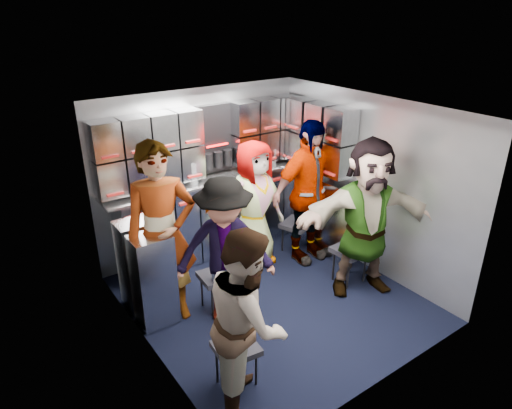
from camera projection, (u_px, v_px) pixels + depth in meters
floor at (272, 299)px, 5.06m from camera, size 3.00×3.00×0.00m
wall_back at (201, 172)px, 5.75m from camera, size 2.80×0.04×2.10m
wall_left at (143, 253)px, 3.89m from camera, size 0.04×3.00×2.10m
wall_right at (368, 184)px, 5.37m from camera, size 0.04×3.00×2.10m
ceiling at (275, 110)px, 4.21m from camera, size 2.80×3.00×0.02m
cart_bank_back at (211, 218)px, 5.82m from camera, size 2.68×0.38×0.99m
cart_bank_left at (146, 272)px, 4.65m from camera, size 0.38×0.76×0.99m
counter at (210, 180)px, 5.61m from camera, size 2.68×0.42×0.03m
locker_bank_back at (205, 141)px, 5.46m from camera, size 2.68×0.28×0.82m
locker_bank_right at (320, 137)px, 5.64m from camera, size 0.28×1.00×0.82m
right_cabinet at (321, 212)px, 5.96m from camera, size 0.28×1.20×1.00m
coffee_niche at (216, 139)px, 5.61m from camera, size 0.46×0.16×0.84m
red_latch_strip at (218, 195)px, 5.51m from camera, size 2.60×0.02×0.03m
jump_seat_near_left at (236, 350)px, 3.80m from camera, size 0.38×0.36×0.41m
jump_seat_mid_left at (217, 278)px, 4.79m from camera, size 0.37×0.36×0.41m
jump_seat_center at (246, 226)px, 5.75m from camera, size 0.43×0.41×0.48m
jump_seat_mid_right at (296, 226)px, 5.88m from camera, size 0.45×0.44×0.42m
jump_seat_near_right at (351, 252)px, 5.24m from camera, size 0.38×0.37×0.44m
attendant_standing at (162, 236)px, 4.42m from camera, size 0.78×0.62×1.88m
attendant_arc_a at (248, 321)px, 3.49m from camera, size 0.89×0.95×1.56m
attendant_arc_b at (225, 251)px, 4.49m from camera, size 1.15×0.98×1.54m
attendant_arc_c at (254, 204)px, 5.47m from camera, size 0.80×0.55×1.58m
attendant_arc_d at (307, 193)px, 5.53m from camera, size 1.07×0.47×1.80m
attendant_arc_e at (367, 218)px, 4.90m from camera, size 1.71×1.19×1.78m
bottle_left at (195, 173)px, 5.39m from camera, size 0.06×0.06×0.26m
bottle_mid at (192, 173)px, 5.37m from camera, size 0.07×0.07×0.27m
bottle_right at (274, 157)px, 6.02m from camera, size 0.06×0.06×0.23m
cup_left at (152, 190)px, 5.12m from camera, size 0.08×0.08×0.11m
cup_right at (261, 165)px, 5.93m from camera, size 0.08×0.08×0.10m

